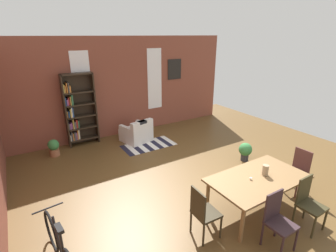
{
  "coord_description": "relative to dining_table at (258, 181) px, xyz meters",
  "views": [
    {
      "loc": [
        -3.02,
        -3.65,
        3.26
      ],
      "look_at": [
        0.14,
        1.45,
        1.07
      ],
      "focal_mm": 26.84,
      "sensor_mm": 36.0,
      "label": 1
    }
  ],
  "objects": [
    {
      "name": "potted_plant_corner",
      "position": [
        1.44,
        1.55,
        -0.37
      ],
      "size": [
        0.35,
        0.35,
        0.51
      ],
      "color": "#333338",
      "rests_on": "ground"
    },
    {
      "name": "back_wall_brick",
      "position": [
        -0.58,
        5.29,
        0.95
      ],
      "size": [
        8.15,
        0.12,
        3.23
      ],
      "primitive_type": "cube",
      "color": "brown",
      "rests_on": "ground"
    },
    {
      "name": "ground_plane",
      "position": [
        -0.58,
        1.07,
        -0.66
      ],
      "size": [
        10.82,
        10.82,
        0.0
      ],
      "primitive_type": "plane",
      "color": "brown"
    },
    {
      "name": "window_pane_0",
      "position": [
        -1.83,
        5.22,
        1.11
      ],
      "size": [
        0.55,
        0.02,
        2.1
      ],
      "primitive_type": "cube",
      "color": "white"
    },
    {
      "name": "dining_chair_near_left",
      "position": [
        -0.42,
        -0.76,
        -0.15
      ],
      "size": [
        0.4,
        0.4,
        0.95
      ],
      "color": "#312025",
      "rests_on": "ground"
    },
    {
      "name": "armchair_white",
      "position": [
        -0.5,
        4.33,
        -0.38
      ],
      "size": [
        0.97,
        0.97,
        0.75
      ],
      "color": "silver",
      "rests_on": "ground"
    },
    {
      "name": "framed_picture",
      "position": [
        1.51,
        5.21,
        1.4
      ],
      "size": [
        0.56,
        0.03,
        0.72
      ],
      "primitive_type": "cube",
      "color": "black"
    },
    {
      "name": "window_pane_1",
      "position": [
        0.68,
        5.22,
        1.11
      ],
      "size": [
        0.55,
        0.02,
        2.1
      ],
      "primitive_type": "cube",
      "color": "white"
    },
    {
      "name": "striped_rug",
      "position": [
        -0.34,
        3.83,
        -0.66
      ],
      "size": [
        1.62,
        0.84,
        0.01
      ],
      "color": "#1E1E33",
      "rests_on": "ground"
    },
    {
      "name": "vase_on_table",
      "position": [
        0.18,
        0.0,
        0.18
      ],
      "size": [
        0.12,
        0.12,
        0.21
      ],
      "primitive_type": "cylinder",
      "color": "#998466",
      "rests_on": "dining_table"
    },
    {
      "name": "tealight_candle_0",
      "position": [
        -0.19,
        0.02,
        0.1
      ],
      "size": [
        0.04,
        0.04,
        0.04
      ],
      "primitive_type": "cylinder",
      "color": "silver",
      "rests_on": "dining_table"
    },
    {
      "name": "dining_chair_head_left",
      "position": [
        -1.32,
        0.0,
        -0.15
      ],
      "size": [
        0.42,
        0.42,
        0.95
      ],
      "color": "#2F2818",
      "rests_on": "ground"
    },
    {
      "name": "bookshelf_tall",
      "position": [
        -2.08,
        5.04,
        0.42
      ],
      "size": [
        0.92,
        0.3,
        2.21
      ],
      "color": "#2D2319",
      "rests_on": "ground"
    },
    {
      "name": "potted_plant_by_shelf",
      "position": [
        -2.95,
        4.61,
        -0.41
      ],
      "size": [
        0.31,
        0.31,
        0.49
      ],
      "color": "#9E6042",
      "rests_on": "ground"
    },
    {
      "name": "bicycle_second",
      "position": [
        -3.45,
        0.61,
        -0.32
      ],
      "size": [
        0.44,
        1.64,
        0.89
      ],
      "color": "black",
      "rests_on": "ground"
    },
    {
      "name": "dining_table",
      "position": [
        0.0,
        0.0,
        0.0
      ],
      "size": [
        1.89,
        1.06,
        0.74
      ],
      "color": "brown",
      "rests_on": "ground"
    },
    {
      "name": "dining_chair_near_right",
      "position": [
        0.42,
        -0.76,
        -0.15
      ],
      "size": [
        0.4,
        0.4,
        0.95
      ],
      "color": "#352F1A",
      "rests_on": "ground"
    },
    {
      "name": "dining_chair_head_right",
      "position": [
        1.32,
        0.0,
        -0.15
      ],
      "size": [
        0.41,
        0.41,
        0.95
      ],
      "color": "#512D29",
      "rests_on": "ground"
    }
  ]
}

